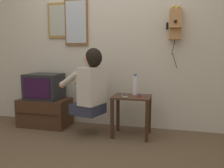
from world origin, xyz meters
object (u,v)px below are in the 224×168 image
water_bottle (135,85)px  framed_picture (61,21)px  person (90,83)px  wall_mirror (76,22)px  cell_phone_held (125,96)px  television (44,86)px  wall_phone_antique (175,24)px  cell_phone_spare (139,96)px

water_bottle → framed_picture: bearing=166.4°
person → wall_mirror: 1.03m
person → cell_phone_held: person is taller
person → water_bottle: 0.59m
television → water_bottle: water_bottle is taller
wall_mirror → water_bottle: size_ratio=2.47×
framed_picture → wall_mirror: wall_mirror is taller
television → person: bearing=-14.9°
wall_mirror → water_bottle: 1.30m
wall_phone_antique → cell_phone_held: 1.16m
cell_phone_spare → person: bearing=179.0°
cell_phone_spare → television: bearing=164.5°
person → framed_picture: 1.17m
television → water_bottle: bearing=-1.4°
cell_phone_held → water_bottle: water_bottle is taller
television → wall_phone_antique: wall_phone_antique is taller
framed_picture → wall_mirror: bearing=-0.7°
television → water_bottle: 1.36m
wall_phone_antique → cell_phone_spare: wall_phone_antique is taller
person → cell_phone_held: size_ratio=6.29×
television → cell_phone_spare: 1.43m
person → wall_mirror: wall_mirror is taller
television → wall_phone_antique: 2.05m
person → framed_picture: (-0.62, 0.47, 0.87)m
framed_picture → wall_mirror: 0.25m
wall_mirror → wall_phone_antique: bearing=-1.7°
wall_mirror → person: bearing=-50.9°
wall_phone_antique → water_bottle: bearing=-153.5°
framed_picture → cell_phone_spare: (1.25, -0.35, -1.02)m
wall_phone_antique → framed_picture: bearing=178.5°
cell_phone_held → cell_phone_spare: 0.19m
television → cell_phone_spare: bearing=-3.9°
wall_phone_antique → water_bottle: size_ratio=2.97×
framed_picture → television: bearing=-125.1°
television → water_bottle: size_ratio=1.83×
framed_picture → cell_phone_spare: 1.65m
water_bottle → wall_phone_antique: bearing=26.5°
wall_phone_antique → cell_phone_held: bearing=-148.1°
framed_picture → cell_phone_spare: bearing=-15.7°
person → framed_picture: bearing=70.5°
television → wall_mirror: (0.43, 0.25, 0.94)m
person → television: (-0.80, 0.21, -0.10)m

